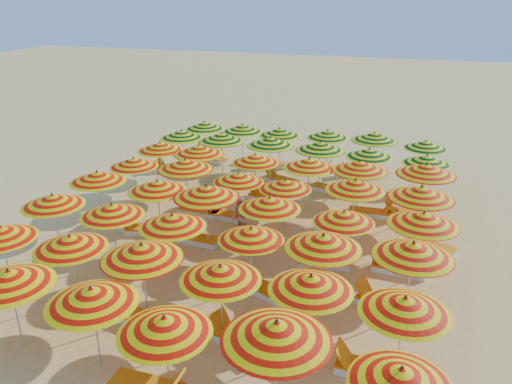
% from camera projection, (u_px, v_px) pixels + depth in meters
% --- Properties ---
extents(ground, '(120.00, 120.00, 0.00)m').
position_uv_depth(ground, '(252.00, 236.00, 18.68)').
color(ground, '#F0BF6A').
rests_on(ground, ground).
extents(umbrella_1, '(2.52, 2.52, 2.29)m').
position_uv_depth(umbrella_1, '(9.00, 278.00, 12.12)').
color(umbrella_1, silver).
rests_on(umbrella_1, ground).
extents(umbrella_2, '(2.77, 2.77, 2.27)m').
position_uv_depth(umbrella_2, '(91.00, 296.00, 11.42)').
color(umbrella_2, silver).
rests_on(umbrella_2, ground).
extents(umbrella_3, '(2.73, 2.73, 2.18)m').
position_uv_depth(umbrella_3, '(164.00, 325.00, 10.53)').
color(umbrella_3, silver).
rests_on(umbrella_3, ground).
extents(umbrella_4, '(2.54, 2.54, 2.44)m').
position_uv_depth(umbrella_4, '(277.00, 331.00, 9.98)').
color(umbrella_4, silver).
rests_on(umbrella_4, ground).
extents(umbrella_5, '(2.14, 2.14, 2.12)m').
position_uv_depth(umbrella_5, '(401.00, 377.00, 9.19)').
color(umbrella_5, silver).
rests_on(umbrella_5, ground).
extents(umbrella_6, '(2.29, 2.29, 2.14)m').
position_uv_depth(umbrella_6, '(1.00, 233.00, 14.71)').
color(umbrella_6, silver).
rests_on(umbrella_6, ground).
extents(umbrella_7, '(2.67, 2.67, 2.20)m').
position_uv_depth(umbrella_7, '(70.00, 242.00, 14.04)').
color(umbrella_7, silver).
rests_on(umbrella_7, ground).
extents(umbrella_8, '(2.80, 2.80, 2.37)m').
position_uv_depth(umbrella_8, '(142.00, 252.00, 13.20)').
color(umbrella_8, silver).
rests_on(umbrella_8, ground).
extents(umbrella_9, '(2.73, 2.73, 2.21)m').
position_uv_depth(umbrella_9, '(220.00, 273.00, 12.47)').
color(umbrella_9, silver).
rests_on(umbrella_9, ground).
extents(umbrella_10, '(2.67, 2.67, 2.23)m').
position_uv_depth(umbrella_10, '(311.00, 283.00, 12.01)').
color(umbrella_10, silver).
rests_on(umbrella_10, ground).
extents(umbrella_11, '(2.26, 2.26, 2.21)m').
position_uv_depth(umbrella_11, '(405.00, 305.00, 11.17)').
color(umbrella_11, silver).
rests_on(umbrella_11, ground).
extents(umbrella_12, '(2.76, 2.76, 2.25)m').
position_uv_depth(umbrella_12, '(53.00, 200.00, 16.80)').
color(umbrella_12, silver).
rests_on(umbrella_12, ground).
extents(umbrella_13, '(2.47, 2.47, 2.21)m').
position_uv_depth(umbrella_13, '(112.00, 210.00, 16.11)').
color(umbrella_13, silver).
rests_on(umbrella_13, ground).
extents(umbrella_14, '(2.43, 2.43, 2.22)m').
position_uv_depth(umbrella_14, '(172.00, 221.00, 15.33)').
color(umbrella_14, silver).
rests_on(umbrella_14, ground).
extents(umbrella_15, '(2.18, 2.18, 2.11)m').
position_uv_depth(umbrella_15, '(251.00, 234.00, 14.70)').
color(umbrella_15, silver).
rests_on(umbrella_15, ground).
extents(umbrella_16, '(2.29, 2.29, 2.34)m').
position_uv_depth(umbrella_16, '(323.00, 242.00, 13.81)').
color(umbrella_16, silver).
rests_on(umbrella_16, ground).
extents(umbrella_17, '(2.36, 2.36, 2.35)m').
position_uv_depth(umbrella_17, '(413.00, 250.00, 13.33)').
color(umbrella_17, silver).
rests_on(umbrella_17, ground).
extents(umbrella_18, '(2.77, 2.77, 2.26)m').
position_uv_depth(umbrella_18, '(97.00, 177.00, 18.93)').
color(umbrella_18, silver).
rests_on(umbrella_18, ground).
extents(umbrella_19, '(2.36, 2.36, 2.26)m').
position_uv_depth(umbrella_19, '(157.00, 186.00, 18.02)').
color(umbrella_19, silver).
rests_on(umbrella_19, ground).
extents(umbrella_20, '(2.93, 2.93, 2.42)m').
position_uv_depth(umbrella_20, '(206.00, 192.00, 17.11)').
color(umbrella_20, silver).
rests_on(umbrella_20, ground).
extents(umbrella_21, '(2.48, 2.48, 2.24)m').
position_uv_depth(umbrella_21, '(270.00, 203.00, 16.59)').
color(umbrella_21, silver).
rests_on(umbrella_21, ground).
extents(umbrella_22, '(2.16, 2.16, 2.12)m').
position_uv_depth(umbrella_22, '(344.00, 217.00, 15.81)').
color(umbrella_22, silver).
rests_on(umbrella_22, ground).
extents(umbrella_23, '(2.79, 2.79, 2.34)m').
position_uv_depth(umbrella_23, '(423.00, 219.00, 15.21)').
color(umbrella_23, silver).
rests_on(umbrella_23, ground).
extents(umbrella_24, '(2.43, 2.43, 2.15)m').
position_uv_depth(umbrella_24, '(134.00, 162.00, 20.89)').
color(umbrella_24, silver).
rests_on(umbrella_24, ground).
extents(umbrella_25, '(2.79, 2.79, 2.39)m').
position_uv_depth(umbrella_25, '(185.00, 164.00, 19.97)').
color(umbrella_25, silver).
rests_on(umbrella_25, ground).
extents(umbrella_26, '(2.60, 2.60, 2.11)m').
position_uv_depth(umbrella_26, '(239.00, 178.00, 19.25)').
color(umbrella_26, silver).
rests_on(umbrella_26, ground).
extents(umbrella_27, '(2.20, 2.20, 2.10)m').
position_uv_depth(umbrella_27, '(285.00, 185.00, 18.55)').
color(umbrella_27, silver).
rests_on(umbrella_27, ground).
extents(umbrella_28, '(2.92, 2.92, 2.35)m').
position_uv_depth(umbrella_28, '(355.00, 185.00, 17.89)').
color(umbrella_28, silver).
rests_on(umbrella_28, ground).
extents(umbrella_29, '(2.68, 2.68, 2.42)m').
position_uv_depth(umbrella_29, '(421.00, 193.00, 17.04)').
color(umbrella_29, silver).
rests_on(umbrella_29, ground).
extents(umbrella_30, '(2.15, 2.15, 2.26)m').
position_uv_depth(umbrella_30, '(160.00, 147.00, 22.71)').
color(umbrella_30, silver).
rests_on(umbrella_30, ground).
extents(umbrella_31, '(2.84, 2.84, 2.36)m').
position_uv_depth(umbrella_31, '(199.00, 150.00, 21.94)').
color(umbrella_31, silver).
rests_on(umbrella_31, ground).
extents(umbrella_32, '(2.54, 2.54, 2.15)m').
position_uv_depth(umbrella_32, '(256.00, 159.00, 21.34)').
color(umbrella_32, silver).
rests_on(umbrella_32, ground).
extents(umbrella_33, '(2.87, 2.87, 2.30)m').
position_uv_depth(umbrella_33, '(309.00, 163.00, 20.36)').
color(umbrella_33, silver).
rests_on(umbrella_33, ground).
extents(umbrella_34, '(2.55, 2.55, 2.38)m').
position_uv_depth(umbrella_34, '(360.00, 166.00, 19.81)').
color(umbrella_34, silver).
rests_on(umbrella_34, ground).
extents(umbrella_35, '(2.47, 2.47, 2.44)m').
position_uv_depth(umbrella_35, '(426.00, 169.00, 19.24)').
color(umbrella_35, silver).
rests_on(umbrella_35, ground).
extents(umbrella_36, '(2.23, 2.23, 2.30)m').
position_uv_depth(umbrella_36, '(182.00, 134.00, 24.62)').
color(umbrella_36, silver).
rests_on(umbrella_36, ground).
extents(umbrella_37, '(2.44, 2.44, 2.37)m').
position_uv_depth(umbrella_37, '(222.00, 137.00, 23.87)').
color(umbrella_37, silver).
rests_on(umbrella_37, ground).
extents(umbrella_38, '(2.64, 2.64, 2.35)m').
position_uv_depth(umbrella_38, '(270.00, 141.00, 23.23)').
color(umbrella_38, silver).
rests_on(umbrella_38, ground).
extents(umbrella_39, '(2.52, 2.52, 2.37)m').
position_uv_depth(umbrella_39, '(320.00, 146.00, 22.42)').
color(umbrella_39, silver).
rests_on(umbrella_39, ground).
extents(umbrella_40, '(2.69, 2.69, 2.20)m').
position_uv_depth(umbrella_40, '(369.00, 153.00, 22.00)').
color(umbrella_40, silver).
rests_on(umbrella_40, ground).
extents(umbrella_41, '(2.19, 2.19, 2.17)m').
position_uv_depth(umbrella_41, '(427.00, 160.00, 21.18)').
color(umbrella_41, silver).
rests_on(umbrella_41, ground).
extents(umbrella_42, '(2.51, 2.51, 2.17)m').
position_uv_depth(umbrella_42, '(205.00, 125.00, 26.75)').
color(umbrella_42, silver).
rests_on(umbrella_42, ground).
extents(umbrella_43, '(2.27, 2.27, 2.21)m').
position_uv_depth(umbrella_43, '(242.00, 128.00, 26.05)').
color(umbrella_43, silver).
rests_on(umbrella_43, ground).
extents(umbrella_44, '(2.72, 2.72, 2.23)m').
position_uv_depth(umbrella_44, '(279.00, 132.00, 25.23)').
color(umbrella_44, silver).
rests_on(umbrella_44, ground).
extents(umbrella_45, '(2.74, 2.74, 2.23)m').
position_uv_depth(umbrella_45, '(328.00, 134.00, 24.85)').
color(umbrella_45, silver).
rests_on(umbrella_45, ground).
extents(umbrella_46, '(2.77, 2.77, 2.36)m').
position_uv_depth(umbrella_46, '(375.00, 137.00, 23.99)').
color(umbrella_46, silver).
rests_on(umbrella_46, ground).
extents(umbrella_47, '(2.59, 2.59, 2.13)m').
position_uv_depth(umbrella_47, '(426.00, 145.00, 23.41)').
color(umbrella_47, silver).
rests_on(umbrella_47, ground).
extents(lounger_1, '(1.80, 0.82, 0.69)m').
position_uv_depth(lounger_1, '(125.00, 313.00, 13.91)').
color(lounger_1, white).
rests_on(lounger_1, ground).
extents(lounger_2, '(1.82, 1.22, 0.69)m').
position_uv_depth(lounger_2, '(237.00, 341.00, 12.79)').
color(lounger_2, white).
rests_on(lounger_2, ground).
extents(lounger_3, '(1.74, 0.61, 0.69)m').
position_uv_depth(lounger_3, '(370.00, 370.00, 11.80)').
color(lounger_3, white).
rests_on(lounger_3, ground).
extents(lounger_4, '(1.83, 1.14, 0.69)m').
position_uv_depth(lounger_4, '(132.00, 263.00, 16.53)').
color(lounger_4, white).
rests_on(lounger_4, ground).
extents(lounger_5, '(1.82, 1.24, 0.69)m').
position_uv_depth(lounger_5, '(267.00, 291.00, 14.95)').
color(lounger_5, white).
rests_on(lounger_5, ground).
extents(lounger_6, '(1.82, 1.17, 0.69)m').
position_uv_depth(lounger_6, '(301.00, 295.00, 14.75)').
color(lounger_6, white).
rests_on(lounger_6, ground).
extents(lounger_7, '(1.83, 1.12, 0.69)m').
position_uv_depth(lounger_7, '(384.00, 305.00, 14.29)').
color(lounger_7, white).
rests_on(lounger_7, ground).
extents(lounger_8, '(1.83, 1.05, 0.69)m').
position_uv_depth(lounger_8, '(117.00, 222.00, 19.51)').
color(lounger_8, white).
rests_on(lounger_8, ground).
extents(lounger_9, '(1.83, 1.05, 0.69)m').
position_uv_depth(lounger_9, '(147.00, 230.00, 18.88)').
color(lounger_9, white).
rests_on(lounger_9, ground).
extents(lounger_10, '(1.76, 0.68, 0.69)m').
position_uv_depth(lounger_10, '(195.00, 239.00, 18.17)').
color(lounger_10, white).
rests_on(lounger_10, ground).
extents(lounger_11, '(1.82, 0.95, 0.69)m').
position_uv_depth(lounger_11, '(325.00, 262.00, 16.56)').
color(lounger_11, white).
rests_on(lounger_11, ground).
extents(lounger_12, '(1.74, 0.61, 0.69)m').
position_uv_depth(lounger_12, '(397.00, 268.00, 16.20)').
color(lounger_12, white).
rests_on(lounger_12, ground).
extents(lounger_13, '(1.75, 0.63, 0.69)m').
position_uv_depth(lounger_13, '(200.00, 211.00, 20.46)').
color(lounger_13, white).
rests_on(lounger_13, ground).
extents(lounger_14, '(1.76, 0.67, 0.69)m').
position_uv_depth(lounger_14, '(228.00, 215.00, 20.09)').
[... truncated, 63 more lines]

